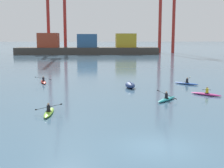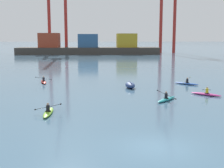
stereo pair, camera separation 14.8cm
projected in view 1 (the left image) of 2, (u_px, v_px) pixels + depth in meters
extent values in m
plane|color=#476B84|center=(158.00, 147.00, 17.15)|extent=(800.00, 800.00, 0.00)
cube|color=#38332D|center=(87.00, 51.00, 110.83)|extent=(51.21, 9.72, 2.47)
cube|color=#993823|center=(48.00, 40.00, 109.56)|extent=(7.17, 6.81, 5.17)
cube|color=#2D5684|center=(87.00, 41.00, 110.27)|extent=(7.17, 6.81, 4.81)
cube|color=#B29323|center=(126.00, 40.00, 110.94)|extent=(7.17, 6.81, 5.01)
cylinder|color=maroon|center=(48.00, 18.00, 116.33)|extent=(1.20, 1.20, 27.16)
cylinder|color=maroon|center=(65.00, 18.00, 116.65)|extent=(1.20, 1.20, 27.16)
cylinder|color=maroon|center=(160.00, 15.00, 116.98)|extent=(1.20, 1.20, 29.51)
cylinder|color=maroon|center=(174.00, 15.00, 117.24)|extent=(1.20, 1.20, 29.51)
ellipsoid|color=navy|center=(130.00, 85.00, 37.16)|extent=(1.33, 2.69, 0.70)
cube|color=navy|center=(130.00, 82.00, 37.10)|extent=(0.23, 1.95, 0.06)
ellipsoid|color=red|center=(43.00, 82.00, 41.32)|extent=(1.46, 3.44, 0.26)
torus|color=black|center=(43.00, 81.00, 41.21)|extent=(0.60, 0.60, 0.05)
cylinder|color=#23232D|center=(43.00, 79.00, 41.17)|extent=(0.30, 0.30, 0.50)
sphere|color=tan|center=(43.00, 77.00, 41.12)|extent=(0.19, 0.19, 0.19)
cylinder|color=black|center=(43.00, 78.00, 41.20)|extent=(2.00, 0.56, 0.48)
ellipsoid|color=black|center=(36.00, 77.00, 40.86)|extent=(0.20, 0.09, 0.15)
ellipsoid|color=black|center=(51.00, 80.00, 41.55)|extent=(0.20, 0.09, 0.15)
ellipsoid|color=#2856B2|center=(186.00, 83.00, 39.92)|extent=(2.91, 2.74, 0.26)
torus|color=black|center=(187.00, 83.00, 39.84)|extent=(0.69, 0.69, 0.05)
cylinder|color=black|center=(187.00, 81.00, 39.80)|extent=(0.30, 0.30, 0.50)
sphere|color=tan|center=(187.00, 78.00, 39.75)|extent=(0.19, 0.19, 0.19)
cylinder|color=black|center=(187.00, 80.00, 39.82)|extent=(1.40, 1.52, 0.60)
ellipsoid|color=yellow|center=(183.00, 83.00, 39.09)|extent=(0.17, 0.18, 0.15)
ellipsoid|color=yellow|center=(190.00, 77.00, 40.55)|extent=(0.17, 0.18, 0.15)
ellipsoid|color=teal|center=(167.00, 99.00, 29.78)|extent=(2.64, 2.99, 0.26)
torus|color=black|center=(166.00, 98.00, 29.68)|extent=(0.69, 0.69, 0.05)
cylinder|color=black|center=(166.00, 96.00, 29.65)|extent=(0.30, 0.30, 0.50)
sphere|color=tan|center=(166.00, 92.00, 29.59)|extent=(0.19, 0.19, 0.19)
cylinder|color=black|center=(167.00, 95.00, 29.67)|extent=(1.57, 1.32, 0.66)
ellipsoid|color=black|center=(158.00, 90.00, 30.22)|extent=(0.18, 0.16, 0.16)
ellipsoid|color=black|center=(176.00, 99.00, 29.12)|extent=(0.18, 0.16, 0.16)
ellipsoid|color=#C13384|center=(206.00, 94.00, 32.47)|extent=(2.94, 2.70, 0.26)
torus|color=black|center=(207.00, 93.00, 32.39)|extent=(0.69, 0.69, 0.05)
cylinder|color=gold|center=(207.00, 91.00, 32.35)|extent=(0.30, 0.30, 0.50)
sphere|color=tan|center=(207.00, 88.00, 32.30)|extent=(0.19, 0.19, 0.19)
cylinder|color=black|center=(207.00, 90.00, 32.37)|extent=(1.41, 1.58, 0.33)
ellipsoid|color=black|center=(203.00, 90.00, 31.54)|extent=(0.16, 0.17, 0.13)
ellipsoid|color=black|center=(210.00, 90.00, 33.19)|extent=(0.16, 0.17, 0.13)
ellipsoid|color=#7ABC2D|center=(49.00, 113.00, 24.57)|extent=(0.62, 3.40, 0.26)
torus|color=black|center=(49.00, 111.00, 24.45)|extent=(0.49, 0.49, 0.05)
cylinder|color=black|center=(49.00, 108.00, 24.41)|extent=(0.30, 0.30, 0.50)
sphere|color=tan|center=(48.00, 104.00, 24.36)|extent=(0.19, 0.19, 0.19)
cylinder|color=black|center=(49.00, 107.00, 24.44)|extent=(2.06, 0.05, 0.47)
ellipsoid|color=black|center=(36.00, 110.00, 24.43)|extent=(0.20, 0.04, 0.15)
ellipsoid|color=black|center=(61.00, 104.00, 24.45)|extent=(0.20, 0.04, 0.15)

